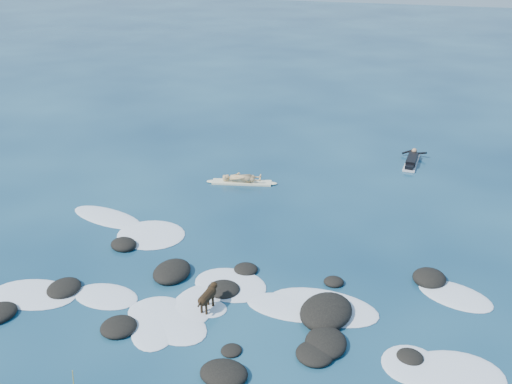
% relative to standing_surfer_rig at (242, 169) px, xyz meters
% --- Properties ---
extents(ground, '(160.00, 160.00, 0.00)m').
position_rel_standing_surfer_rig_xyz_m(ground, '(2.51, -6.56, -0.71)').
color(ground, '#0A2642').
rests_on(ground, ground).
extents(reef_rocks, '(13.09, 7.16, 0.60)m').
position_rel_standing_surfer_rig_xyz_m(reef_rocks, '(3.02, -8.70, -0.59)').
color(reef_rocks, black).
rests_on(reef_rocks, ground).
extents(breaking_foam, '(16.17, 7.76, 0.12)m').
position_rel_standing_surfer_rig_xyz_m(breaking_foam, '(2.27, -8.19, -0.70)').
color(breaking_foam, white).
rests_on(breaking_foam, ground).
extents(standing_surfer_rig, '(3.12, 1.12, 1.79)m').
position_rel_standing_surfer_rig_xyz_m(standing_surfer_rig, '(0.00, 0.00, 0.00)').
color(standing_surfer_rig, '#F3F0C2').
rests_on(standing_surfer_rig, ground).
extents(paddling_surfer_rig, '(1.22, 2.71, 0.47)m').
position_rel_standing_surfer_rig_xyz_m(paddling_surfer_rig, '(6.95, 4.79, -0.54)').
color(paddling_surfer_rig, silver).
rests_on(paddling_surfer_rig, ground).
extents(dog, '(0.36, 1.19, 0.75)m').
position_rel_standing_surfer_rig_xyz_m(dog, '(2.13, -9.04, -0.21)').
color(dog, black).
rests_on(dog, ground).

